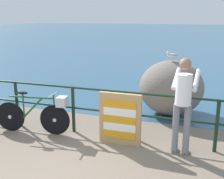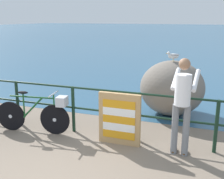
{
  "view_description": "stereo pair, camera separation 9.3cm",
  "coord_description": "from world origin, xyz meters",
  "views": [
    {
      "loc": [
        1.95,
        -3.04,
        2.46
      ],
      "look_at": [
        0.02,
        2.53,
        0.92
      ],
      "focal_mm": 44.96,
      "sensor_mm": 36.0,
      "label": 1
    },
    {
      "loc": [
        2.04,
        -3.01,
        2.46
      ],
      "look_at": [
        0.02,
        2.53,
        0.92
      ],
      "focal_mm": 44.96,
      "sensor_mm": 36.0,
      "label": 2
    }
  ],
  "objects": [
    {
      "name": "folded_deckchair_stack",
      "position": [
        0.41,
        1.88,
        0.52
      ],
      "size": [
        0.84,
        0.1,
        1.04
      ],
      "color": "tan",
      "rests_on": "ground_plane"
    },
    {
      "name": "seagull",
      "position": [
        1.1,
        3.96,
        1.53
      ],
      "size": [
        0.34,
        0.17,
        0.23
      ],
      "rotation": [
        0.0,
        0.0,
        3.37
      ],
      "color": "gold",
      "rests_on": "breakwater_boulder_main"
    },
    {
      "name": "ground_plane",
      "position": [
        0.0,
        20.0,
        -0.05
      ],
      "size": [
        120.0,
        120.0,
        0.1
      ],
      "primitive_type": "cube",
      "color": "#756656"
    },
    {
      "name": "person_at_railing",
      "position": [
        1.59,
        1.85,
        0.99
      ],
      "size": [
        0.47,
        0.65,
        1.78
      ],
      "rotation": [
        0.0,
        0.0,
        1.5
      ],
      "color": "slate",
      "rests_on": "ground_plane"
    },
    {
      "name": "breakwater_boulder_main",
      "position": [
        1.11,
        4.02,
        0.7
      ],
      "size": [
        1.63,
        1.62,
        1.39
      ],
      "color": "slate",
      "rests_on": "ground"
    },
    {
      "name": "sea_surface",
      "position": [
        0.0,
        48.24,
        0.0
      ],
      "size": [
        120.0,
        90.0,
        0.01
      ],
      "primitive_type": "cube",
      "color": "#2D5675",
      "rests_on": "ground_plane"
    },
    {
      "name": "bicycle",
      "position": [
        -1.4,
        1.8,
        0.46
      ],
      "size": [
        1.69,
        0.48,
        0.92
      ],
      "rotation": [
        0.0,
        0.0,
        0.14
      ],
      "color": "black",
      "rests_on": "ground_plane"
    },
    {
      "name": "promenade_railing",
      "position": [
        0.0,
        2.13,
        0.64
      ],
      "size": [
        7.39,
        0.07,
        1.02
      ],
      "color": "black",
      "rests_on": "ground_plane"
    }
  ]
}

